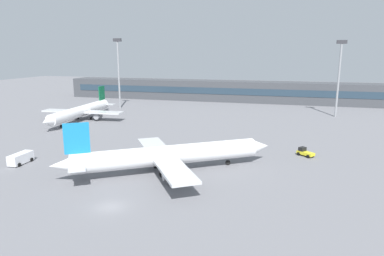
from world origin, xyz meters
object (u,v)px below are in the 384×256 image
baggage_tug_yellow (305,152)px  floodlight_tower_east (118,69)px  airplane_mid (81,111)px  service_van_white (21,158)px  airplane_near (170,155)px  floodlight_tower_west (339,73)px

baggage_tug_yellow → floodlight_tower_east: floodlight_tower_east is taller
airplane_mid → service_van_white: bearing=-71.8°
service_van_white → airplane_near: bearing=6.9°
floodlight_tower_west → floodlight_tower_east: floodlight_tower_east is taller
service_van_white → floodlight_tower_west: size_ratio=0.21×
airplane_mid → baggage_tug_yellow: (67.60, -21.71, -2.14)m
floodlight_tower_east → floodlight_tower_west: bearing=1.8°
floodlight_tower_west → floodlight_tower_east: bearing=-178.2°
airplane_near → airplane_mid: 57.96m
airplane_near → airplane_mid: size_ratio=0.91×
airplane_mid → floodlight_tower_east: 29.28m
service_van_white → floodlight_tower_east: size_ratio=0.20×
baggage_tug_yellow → floodlight_tower_west: (12.08, 50.78, 13.89)m
airplane_mid → floodlight_tower_east: (0.32, 26.50, 12.43)m
floodlight_tower_west → floodlight_tower_east: (-79.37, -2.56, 0.67)m
baggage_tug_yellow → service_van_white: service_van_white is taller
airplane_near → service_van_white: 29.87m
floodlight_tower_east → airplane_near: bearing=-56.4°
floodlight_tower_west → floodlight_tower_east: 79.41m
baggage_tug_yellow → service_van_white: bearing=-159.4°
floodlight_tower_east → service_van_white: bearing=-78.8°
baggage_tug_yellow → floodlight_tower_east: bearing=144.4°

